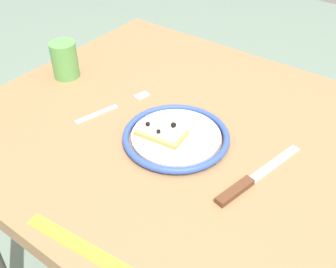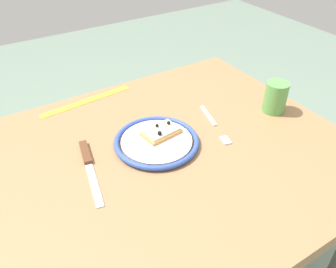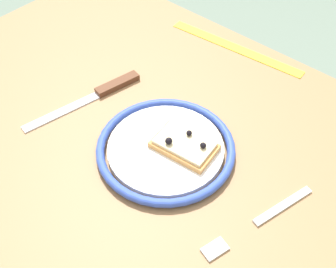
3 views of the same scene
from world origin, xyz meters
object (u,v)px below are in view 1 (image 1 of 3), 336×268
object	(u,v)px
dining_table	(198,163)
pizza_slice_near	(162,132)
plate	(176,137)
measuring_tape	(101,258)
cup	(65,59)
knife	(246,183)
fork	(114,107)

from	to	relation	value
dining_table	pizza_slice_near	world-z (taller)	pizza_slice_near
dining_table	plate	distance (m)	0.11
measuring_tape	dining_table	bearing A→B (deg)	92.30
cup	measuring_tape	bearing A→B (deg)	-37.43
pizza_slice_near	cup	bearing A→B (deg)	169.87
plate	pizza_slice_near	world-z (taller)	pizza_slice_near
dining_table	pizza_slice_near	distance (m)	0.14
pizza_slice_near	plate	bearing A→B (deg)	34.57
plate	knife	world-z (taller)	plate
knife	measuring_tape	size ratio (longest dim) A/B	0.78
knife	fork	bearing A→B (deg)	173.87
plate	knife	bearing A→B (deg)	-9.15
fork	measuring_tape	distance (m)	0.42
plate	knife	size ratio (longest dim) A/B	0.97
measuring_tape	pizza_slice_near	bearing A→B (deg)	104.38
fork	plate	bearing A→B (deg)	-3.15
dining_table	cup	bearing A→B (deg)	179.66
pizza_slice_near	knife	xyz separation A→B (m)	(0.21, -0.01, -0.02)
knife	cup	bearing A→B (deg)	172.30
fork	knife	bearing A→B (deg)	-6.13
fork	cup	bearing A→B (deg)	169.43
pizza_slice_near	fork	size ratio (longest dim) A/B	0.55
pizza_slice_near	dining_table	bearing A→B (deg)	47.46
pizza_slice_near	measuring_tape	distance (m)	0.31
knife	cup	world-z (taller)	cup
knife	fork	xyz separation A→B (m)	(-0.38, 0.04, -0.00)
pizza_slice_near	measuring_tape	bearing A→B (deg)	-70.53
knife	plate	bearing A→B (deg)	170.85
plate	measuring_tape	xyz separation A→B (m)	(0.08, -0.31, -0.01)
cup	pizza_slice_near	bearing A→B (deg)	-10.13
knife	fork	distance (m)	0.38
plate	knife	xyz separation A→B (m)	(0.19, -0.03, -0.00)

